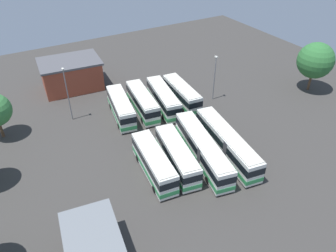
{
  "coord_description": "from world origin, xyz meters",
  "views": [
    {
      "loc": [
        -35.24,
        20.6,
        29.75
      ],
      "look_at": [
        -0.05,
        0.3,
        1.58
      ],
      "focal_mm": 34.91,
      "sensor_mm": 36.0,
      "label": 1
    }
  ],
  "objects_px": {
    "bus_row1_slot0": "(182,94)",
    "bus_row1_slot1": "(163,98)",
    "bus_row0_slot1": "(203,149)",
    "bus_row1_slot3": "(121,107)",
    "bus_row1_slot2": "(142,102)",
    "depot_building": "(71,74)",
    "tree_north_edge": "(316,61)",
    "lamp_post_near_entrance": "(67,93)",
    "lamp_post_mid_lot": "(215,76)",
    "maintenance_shelter": "(91,235)",
    "bus_row0_slot3": "(154,162)",
    "bus_row0_slot2": "(177,156)",
    "bus_row0_slot0": "(227,143)"
  },
  "relations": [
    {
      "from": "bus_row1_slot0",
      "to": "bus_row1_slot1",
      "type": "xyz_separation_m",
      "value": [
        0.25,
        3.53,
        0.0
      ]
    },
    {
      "from": "bus_row1_slot3",
      "to": "lamp_post_mid_lot",
      "type": "distance_m",
      "value": 17.1
    },
    {
      "from": "bus_row0_slot1",
      "to": "bus_row0_slot3",
      "type": "height_order",
      "value": "same"
    },
    {
      "from": "maintenance_shelter",
      "to": "bus_row1_slot0",
      "type": "bearing_deg",
      "value": -47.29
    },
    {
      "from": "bus_row1_slot3",
      "to": "bus_row0_slot3",
      "type": "bearing_deg",
      "value": 173.27
    },
    {
      "from": "bus_row0_slot3",
      "to": "depot_building",
      "type": "height_order",
      "value": "depot_building"
    },
    {
      "from": "depot_building",
      "to": "lamp_post_near_entrance",
      "type": "bearing_deg",
      "value": 162.57
    },
    {
      "from": "maintenance_shelter",
      "to": "lamp_post_near_entrance",
      "type": "relative_size",
      "value": 0.85
    },
    {
      "from": "tree_north_edge",
      "to": "bus_row1_slot3",
      "type": "bearing_deg",
      "value": 75.67
    },
    {
      "from": "lamp_post_mid_lot",
      "to": "bus_row0_slot3",
      "type": "bearing_deg",
      "value": 123.19
    },
    {
      "from": "tree_north_edge",
      "to": "bus_row0_slot3",
      "type": "bearing_deg",
      "value": 99.27
    },
    {
      "from": "bus_row1_slot2",
      "to": "lamp_post_mid_lot",
      "type": "bearing_deg",
      "value": -101.11
    },
    {
      "from": "bus_row0_slot0",
      "to": "bus_row0_slot3",
      "type": "bearing_deg",
      "value": 82.46
    },
    {
      "from": "bus_row1_slot3",
      "to": "lamp_post_near_entrance",
      "type": "bearing_deg",
      "value": 64.95
    },
    {
      "from": "bus_row1_slot2",
      "to": "lamp_post_mid_lot",
      "type": "distance_m",
      "value": 13.36
    },
    {
      "from": "bus_row0_slot2",
      "to": "maintenance_shelter",
      "type": "relative_size",
      "value": 1.4
    },
    {
      "from": "depot_building",
      "to": "tree_north_edge",
      "type": "relative_size",
      "value": 1.27
    },
    {
      "from": "bus_row1_slot3",
      "to": "bus_row1_slot2",
      "type": "bearing_deg",
      "value": -92.99
    },
    {
      "from": "depot_building",
      "to": "tree_north_edge",
      "type": "xyz_separation_m",
      "value": [
        -23.21,
        -38.47,
        3.11
      ]
    },
    {
      "from": "lamp_post_near_entrance",
      "to": "lamp_post_mid_lot",
      "type": "bearing_deg",
      "value": -104.36
    },
    {
      "from": "bus_row0_slot2",
      "to": "bus_row0_slot3",
      "type": "height_order",
      "value": "same"
    },
    {
      "from": "bus_row0_slot2",
      "to": "bus_row1_slot2",
      "type": "distance_m",
      "value": 15.1
    },
    {
      "from": "bus_row1_slot2",
      "to": "depot_building",
      "type": "distance_m",
      "value": 16.5
    },
    {
      "from": "maintenance_shelter",
      "to": "lamp_post_near_entrance",
      "type": "xyz_separation_m",
      "value": [
        26.44,
        -5.39,
        0.95
      ]
    },
    {
      "from": "bus_row0_slot2",
      "to": "bus_row1_slot3",
      "type": "distance_m",
      "value": 15.21
    },
    {
      "from": "bus_row0_slot0",
      "to": "bus_row1_slot1",
      "type": "relative_size",
      "value": 1.29
    },
    {
      "from": "bus_row0_slot3",
      "to": "maintenance_shelter",
      "type": "xyz_separation_m",
      "value": [
        -8.25,
        10.96,
        2.12
      ]
    },
    {
      "from": "bus_row0_slot1",
      "to": "bus_row1_slot1",
      "type": "relative_size",
      "value": 1.29
    },
    {
      "from": "bus_row0_slot0",
      "to": "bus_row1_slot2",
      "type": "distance_m",
      "value": 16.83
    },
    {
      "from": "bus_row0_slot0",
      "to": "maintenance_shelter",
      "type": "height_order",
      "value": "maintenance_shelter"
    },
    {
      "from": "bus_row1_slot2",
      "to": "bus_row1_slot3",
      "type": "height_order",
      "value": "same"
    },
    {
      "from": "lamp_post_mid_lot",
      "to": "bus_row0_slot2",
      "type": "bearing_deg",
      "value": 129.35
    },
    {
      "from": "bus_row0_slot0",
      "to": "lamp_post_mid_lot",
      "type": "xyz_separation_m",
      "value": [
        13.48,
        -7.65,
        2.63
      ]
    },
    {
      "from": "bus_row0_slot1",
      "to": "tree_north_edge",
      "type": "distance_m",
      "value": 30.3
    },
    {
      "from": "bus_row1_slot0",
      "to": "lamp_post_mid_lot",
      "type": "height_order",
      "value": "lamp_post_mid_lot"
    },
    {
      "from": "bus_row0_slot3",
      "to": "bus_row0_slot1",
      "type": "bearing_deg",
      "value": -96.81
    },
    {
      "from": "bus_row1_slot0",
      "to": "bus_row1_slot2",
      "type": "xyz_separation_m",
      "value": [
        0.98,
        7.15,
        0.0
      ]
    },
    {
      "from": "bus_row1_slot0",
      "to": "bus_row0_slot1",
      "type": "bearing_deg",
      "value": 158.68
    },
    {
      "from": "bus_row1_slot0",
      "to": "bus_row1_slot2",
      "type": "bearing_deg",
      "value": 82.23
    },
    {
      "from": "bus_row0_slot1",
      "to": "bus_row1_slot3",
      "type": "height_order",
      "value": "same"
    },
    {
      "from": "depot_building",
      "to": "tree_north_edge",
      "type": "distance_m",
      "value": 45.04
    },
    {
      "from": "lamp_post_near_entrance",
      "to": "bus_row1_slot0",
      "type": "bearing_deg",
      "value": -104.1
    },
    {
      "from": "bus_row0_slot1",
      "to": "lamp_post_near_entrance",
      "type": "relative_size",
      "value": 1.61
    },
    {
      "from": "bus_row1_slot1",
      "to": "bus_row1_slot2",
      "type": "relative_size",
      "value": 1.05
    },
    {
      "from": "bus_row0_slot2",
      "to": "tree_north_edge",
      "type": "distance_m",
      "value": 33.88
    },
    {
      "from": "bus_row1_slot3",
      "to": "tree_north_edge",
      "type": "xyz_separation_m",
      "value": [
        -8.84,
        -34.6,
        3.99
      ]
    },
    {
      "from": "depot_building",
      "to": "maintenance_shelter",
      "type": "xyz_separation_m",
      "value": [
        -37.39,
        8.83,
        1.24
      ]
    },
    {
      "from": "bus_row1_slot1",
      "to": "lamp_post_near_entrance",
      "type": "height_order",
      "value": "lamp_post_near_entrance"
    },
    {
      "from": "bus_row0_slot2",
      "to": "bus_row1_slot1",
      "type": "height_order",
      "value": "same"
    },
    {
      "from": "tree_north_edge",
      "to": "lamp_post_near_entrance",
      "type": "bearing_deg",
      "value": 73.7
    }
  ]
}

